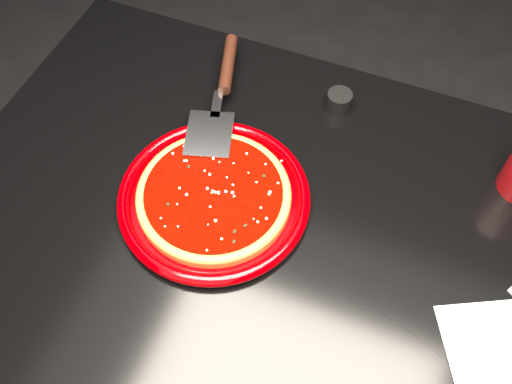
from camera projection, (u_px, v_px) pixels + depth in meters
floor at (284, 383)px, 1.50m from camera, size 4.00×4.00×0.01m
table at (292, 334)px, 1.18m from camera, size 1.20×0.80×0.75m
plate at (214, 198)px, 0.91m from camera, size 0.32×0.32×0.02m
pizza_crust at (214, 197)px, 0.90m from camera, size 0.25×0.25×0.01m
pizza_crust_rim at (214, 194)px, 0.90m from camera, size 0.25×0.25×0.02m
pizza_sauce at (213, 193)px, 0.89m from camera, size 0.23×0.23×0.01m
parmesan_dusting at (213, 191)px, 0.89m from camera, size 0.21×0.21×0.01m
basil_flecks at (213, 191)px, 0.89m from camera, size 0.19×0.19×0.00m
pizza_server at (220, 95)px, 0.99m from camera, size 0.19×0.34×0.02m
napkin_a at (504, 355)px, 0.78m from camera, size 0.21×0.21×0.00m
ramekin at (339, 101)px, 1.01m from camera, size 0.05×0.05×0.03m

